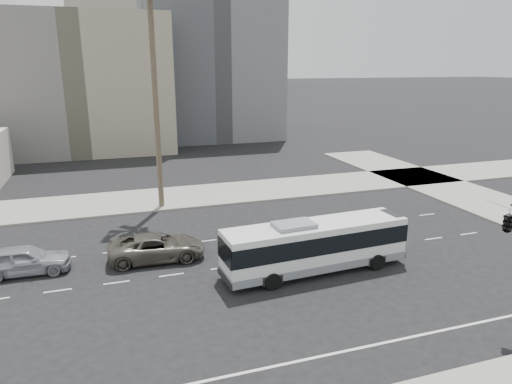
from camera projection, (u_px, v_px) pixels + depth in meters
name	position (u px, v px, depth m)	size (l,w,h in m)	color
ground	(270.00, 261.00, 27.80)	(700.00, 700.00, 0.00)	black
sidewalk_north	(213.00, 194.00, 41.95)	(120.00, 7.00, 0.15)	gray
midrise_beige_west	(78.00, 84.00, 62.90)	(24.00, 18.00, 18.00)	gray
midrise_gray_center	(208.00, 56.00, 74.25)	(20.00, 20.00, 26.00)	#505359
civic_tower	(109.00, 12.00, 245.32)	(42.00, 42.00, 129.00)	#BDB39F
highrise_right	(203.00, 19.00, 242.25)	(26.00, 26.00, 70.00)	#505761
highrise_far	(233.00, 33.00, 278.57)	(22.00, 22.00, 60.00)	#505761
city_bus	(315.00, 244.00, 26.10)	(11.06, 3.11, 3.14)	silver
car_a	(157.00, 247.00, 27.90)	(5.81, 2.68, 1.62)	#544F46
car_b	(25.00, 260.00, 25.99)	(4.95, 1.99, 1.69)	#94979F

